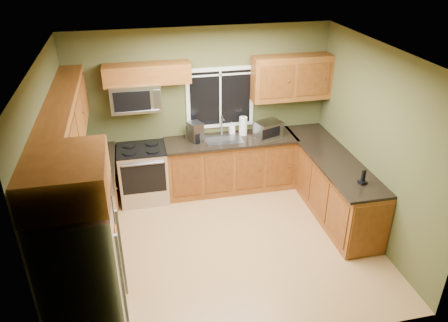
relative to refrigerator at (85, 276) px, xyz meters
name	(u,v)px	position (x,y,z in m)	size (l,w,h in m)	color
floor	(226,244)	(1.74, 1.30, -0.90)	(4.20, 4.20, 0.00)	#AC7D4B
ceiling	(226,55)	(1.74, 1.30, 1.80)	(4.20, 4.20, 0.00)	white
back_wall	(202,110)	(1.74, 3.10, 0.45)	(4.20, 4.20, 0.00)	#4A4D29
front_wall	(268,248)	(1.74, -0.50, 0.45)	(4.20, 4.20, 0.00)	#4A4D29
left_wall	(55,177)	(-0.36, 1.30, 0.45)	(3.60, 3.60, 0.00)	#4A4D29
right_wall	(375,145)	(3.84, 1.30, 0.45)	(3.60, 3.60, 0.00)	#4A4D29
window	(220,98)	(2.04, 3.08, 0.65)	(1.12, 0.03, 1.02)	white
base_cabinets_left	(93,214)	(-0.06, 1.78, -0.45)	(0.60, 2.65, 0.90)	brown
countertop_left	(90,185)	(-0.04, 1.78, 0.02)	(0.65, 2.65, 0.04)	black
base_cabinets_back	(231,165)	(2.15, 2.80, -0.45)	(2.17, 0.60, 0.90)	brown
countertop_back	(231,140)	(2.15, 2.78, 0.02)	(2.17, 0.65, 0.04)	black
base_cabinets_peninsula	(330,184)	(3.54, 1.84, -0.45)	(0.60, 2.52, 0.90)	brown
countertop_peninsula	(332,157)	(3.51, 1.85, 0.02)	(0.65, 2.50, 0.04)	black
upper_cabinets_left	(66,122)	(-0.20, 1.78, 0.96)	(0.33, 2.65, 0.72)	brown
upper_cabinets_back_left	(147,74)	(0.89, 2.94, 1.17)	(1.30, 0.33, 0.30)	brown
upper_cabinets_back_right	(291,78)	(3.19, 2.94, 0.96)	(1.30, 0.33, 0.72)	brown
upper_cabinet_over_fridge	(66,178)	(0.00, 0.00, 1.13)	(0.72, 0.90, 0.38)	brown
refrigerator	(85,276)	(0.00, 0.00, 0.00)	(0.74, 0.90, 1.80)	#B7B7BC
range	(143,174)	(0.69, 2.77, -0.43)	(0.76, 0.69, 0.94)	#B7B7BC
microwave	(136,97)	(0.69, 2.91, 0.83)	(0.76, 0.41, 0.42)	#B7B7BC
sink	(224,138)	(2.04, 2.79, 0.05)	(0.60, 0.42, 0.36)	slate
toaster_oven	(268,129)	(2.78, 2.75, 0.17)	(0.49, 0.44, 0.26)	#B7B7BC
coffee_maker	(195,133)	(1.58, 2.82, 0.19)	(0.27, 0.31, 0.32)	slate
kettle	(190,131)	(1.50, 2.95, 0.17)	(0.19, 0.19, 0.29)	#B7B7BC
paper_towel_roll	(243,126)	(2.39, 2.91, 0.20)	(0.17, 0.17, 0.34)	white
soap_bottle_a	(197,133)	(1.59, 2.80, 0.19)	(0.12, 0.12, 0.30)	#D55914
soap_bottle_b	(232,128)	(2.22, 3.00, 0.14)	(0.09, 0.09, 0.19)	white
soap_bottle_c	(192,132)	(1.54, 3.00, 0.12)	(0.12, 0.12, 0.16)	white
cordless_phone	(363,180)	(3.56, 1.00, 0.10)	(0.11, 0.11, 0.21)	black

